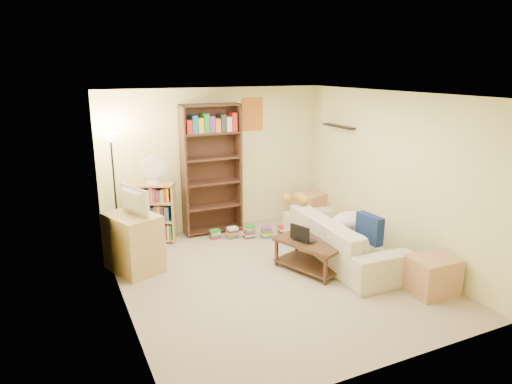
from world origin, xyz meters
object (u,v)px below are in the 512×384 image
Objects in this scene: short_bookshelf at (151,213)px; floor_lamp at (112,159)px; coffee_table at (310,251)px; end_cabinet at (432,275)px; laptop at (306,238)px; side_table at (310,207)px; television at (130,201)px; mug at (331,240)px; sofa at (342,238)px; tabby_cat at (298,198)px; desk_fan at (153,170)px; tall_bookshelf at (212,166)px; tv_stand at (134,243)px.

floor_lamp is (-0.59, -0.28, 1.01)m from short_bookshelf.
end_cabinet is at bearing -70.42° from coffee_table.
side_table is at bearing -57.75° from laptop.
television is at bearing -166.85° from side_table.
television reaches higher than coffee_table.
coffee_table is 0.35m from mug.
coffee_table is at bearing 166.65° from laptop.
sofa is 5.44× the size of laptop.
television reaches higher than tabby_cat.
tabby_cat is at bearing -25.60° from desk_fan.
sofa is at bearing -29.16° from floor_lamp.
floor_lamp is at bearing 164.16° from tabby_cat.
sofa reaches higher than end_cabinet.
floor_lamp is (-3.02, 1.69, 1.17)m from sofa.
desk_fan is at bearing 16.92° from laptop.
short_bookshelf reaches higher than laptop.
sofa is at bearing -54.24° from tall_bookshelf.
desk_fan reaches higher than tv_stand.
side_table is at bearing 0.87° from floor_lamp.
floor_lamp reaches higher than tv_stand.
tv_stand reaches higher than laptop.
laptop is at bearing -133.90° from television.
tall_bookshelf is at bearing 12.54° from tv_stand.
television is 4.15m from end_cabinet.
tabby_cat reaches higher than laptop.
desk_fan is 0.79× the size of end_cabinet.
laptop is 0.43× the size of short_bookshelf.
short_bookshelf is 2.18× the size of desk_fan.
floor_lamp is 3.73m from side_table.
sofa is at bearing -112.19° from laptop.
floor_lamp is at bearing 142.35° from mug.
tv_stand is 1.32m from floor_lamp.
sofa is at bearing 36.79° from mug.
desk_fan reaches higher than mug.
side_table is at bearing -97.58° from television.
tall_bookshelf is (-0.94, 2.28, 0.69)m from mug.
tall_bookshelf is 2.08m from side_table.
mug is 1.38m from end_cabinet.
mug is (-0.17, -1.22, -0.27)m from tabby_cat.
side_table is (1.16, 1.77, -0.18)m from laptop.
short_bookshelf is at bearing 17.15° from laptop.
tv_stand is at bearing -119.01° from desk_fan.
tabby_cat is 2.43m from end_cabinet.
television is 1.14m from desk_fan.
desk_fan is (-2.13, 1.02, 0.47)m from tabby_cat.
mug is at bearing 128.81° from end_cabinet.
floor_lamp is at bearing 76.91° from tv_stand.
sofa is at bearing -128.59° from television.
television is 1.45× the size of desk_fan.
tabby_cat is (-0.25, 0.90, 0.43)m from sofa.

